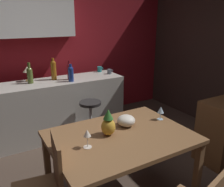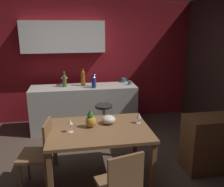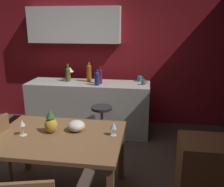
{
  "view_description": "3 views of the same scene",
  "coord_description": "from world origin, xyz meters",
  "px_view_note": "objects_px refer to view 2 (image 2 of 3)",
  "views": [
    {
      "loc": [
        -0.94,
        -1.99,
        1.82
      ],
      "look_at": [
        0.47,
        0.45,
        0.91
      ],
      "focal_mm": 37.48,
      "sensor_mm": 36.0,
      "label": 1
    },
    {
      "loc": [
        -0.19,
        -3.23,
        2.06
      ],
      "look_at": [
        0.5,
        0.71,
        0.94
      ],
      "focal_mm": 38.67,
      "sensor_mm": 36.0,
      "label": 2
    },
    {
      "loc": [
        1.06,
        -2.55,
        1.89
      ],
      "look_at": [
        0.59,
        0.68,
        0.95
      ],
      "focal_mm": 39.61,
      "sensor_mm": 36.0,
      "label": 3
    }
  ],
  "objects_px": {
    "wine_glass_left": "(70,123)",
    "pineapple_centerpiece": "(91,119)",
    "cup_slate": "(130,83)",
    "fruit_bowl": "(109,120)",
    "counter_lamp": "(64,77)",
    "wine_bottle_amber": "(83,77)",
    "dining_table": "(99,134)",
    "sideboard_cabinet": "(221,143)",
    "chair_by_doorway": "(121,184)",
    "wine_bottle_cobalt": "(94,81)",
    "bar_stool": "(104,121)",
    "wine_glass_right": "(139,116)",
    "wine_bottle_ruby": "(94,79)",
    "wine_bottle_olive": "(64,80)",
    "chair_near_window": "(40,152)",
    "cup_teal": "(124,80)"
  },
  "relations": [
    {
      "from": "fruit_bowl",
      "to": "counter_lamp",
      "type": "height_order",
      "value": "counter_lamp"
    },
    {
      "from": "wine_bottle_cobalt",
      "to": "bar_stool",
      "type": "bearing_deg",
      "value": -68.93
    },
    {
      "from": "chair_by_doorway",
      "to": "bar_stool",
      "type": "distance_m",
      "value": 2.1
    },
    {
      "from": "wine_bottle_cobalt",
      "to": "counter_lamp",
      "type": "distance_m",
      "value": 0.66
    },
    {
      "from": "counter_lamp",
      "to": "pineapple_centerpiece",
      "type": "bearing_deg",
      "value": -78.73
    },
    {
      "from": "fruit_bowl",
      "to": "wine_bottle_olive",
      "type": "xyz_separation_m",
      "value": [
        -0.62,
        1.64,
        0.24
      ]
    },
    {
      "from": "dining_table",
      "to": "cup_slate",
      "type": "bearing_deg",
      "value": 63.86
    },
    {
      "from": "wine_bottle_ruby",
      "to": "counter_lamp",
      "type": "height_order",
      "value": "wine_bottle_ruby"
    },
    {
      "from": "wine_bottle_amber",
      "to": "dining_table",
      "type": "bearing_deg",
      "value": -86.96
    },
    {
      "from": "dining_table",
      "to": "wine_glass_left",
      "type": "relative_size",
      "value": 7.93
    },
    {
      "from": "sideboard_cabinet",
      "to": "cup_slate",
      "type": "bearing_deg",
      "value": 117.75
    },
    {
      "from": "dining_table",
      "to": "wine_bottle_amber",
      "type": "bearing_deg",
      "value": 93.04
    },
    {
      "from": "wine_bottle_ruby",
      "to": "chair_near_window",
      "type": "bearing_deg",
      "value": -116.74
    },
    {
      "from": "wine_glass_right",
      "to": "wine_bottle_amber",
      "type": "distance_m",
      "value": 1.87
    },
    {
      "from": "pineapple_centerpiece",
      "to": "wine_bottle_cobalt",
      "type": "distance_m",
      "value": 1.54
    },
    {
      "from": "fruit_bowl",
      "to": "cup_slate",
      "type": "xyz_separation_m",
      "value": [
        0.69,
        1.58,
        0.14
      ]
    },
    {
      "from": "wine_glass_left",
      "to": "pineapple_centerpiece",
      "type": "xyz_separation_m",
      "value": [
        0.27,
        0.11,
        -0.01
      ]
    },
    {
      "from": "sideboard_cabinet",
      "to": "counter_lamp",
      "type": "height_order",
      "value": "counter_lamp"
    },
    {
      "from": "wine_glass_right",
      "to": "pineapple_centerpiece",
      "type": "bearing_deg",
      "value": -177.94
    },
    {
      "from": "dining_table",
      "to": "fruit_bowl",
      "type": "distance_m",
      "value": 0.26
    },
    {
      "from": "chair_by_doorway",
      "to": "cup_slate",
      "type": "height_order",
      "value": "cup_slate"
    },
    {
      "from": "pineapple_centerpiece",
      "to": "cup_slate",
      "type": "relative_size",
      "value": 2.52
    },
    {
      "from": "wine_glass_left",
      "to": "pineapple_centerpiece",
      "type": "bearing_deg",
      "value": 22.42
    },
    {
      "from": "bar_stool",
      "to": "counter_lamp",
      "type": "distance_m",
      "value": 1.23
    },
    {
      "from": "wine_bottle_amber",
      "to": "cup_slate",
      "type": "relative_size",
      "value": 3.18
    },
    {
      "from": "wine_glass_right",
      "to": "wine_bottle_cobalt",
      "type": "xyz_separation_m",
      "value": [
        -0.48,
        1.49,
        0.18
      ]
    },
    {
      "from": "chair_near_window",
      "to": "bar_stool",
      "type": "height_order",
      "value": "chair_near_window"
    },
    {
      "from": "wine_bottle_olive",
      "to": "wine_bottle_cobalt",
      "type": "bearing_deg",
      "value": -19.84
    },
    {
      "from": "chair_by_doorway",
      "to": "wine_bottle_cobalt",
      "type": "distance_m",
      "value": 2.52
    },
    {
      "from": "chair_near_window",
      "to": "wine_bottle_olive",
      "type": "xyz_separation_m",
      "value": [
        0.31,
        1.84,
        0.54
      ]
    },
    {
      "from": "wine_bottle_olive",
      "to": "wine_bottle_ruby",
      "type": "xyz_separation_m",
      "value": [
        0.58,
        -0.08,
        0.0
      ]
    },
    {
      "from": "dining_table",
      "to": "counter_lamp",
      "type": "xyz_separation_m",
      "value": [
        -0.47,
        1.92,
        0.41
      ]
    },
    {
      "from": "chair_near_window",
      "to": "cup_teal",
      "type": "height_order",
      "value": "cup_teal"
    },
    {
      "from": "fruit_bowl",
      "to": "wine_bottle_ruby",
      "type": "height_order",
      "value": "wine_bottle_ruby"
    },
    {
      "from": "wine_bottle_olive",
      "to": "cup_slate",
      "type": "bearing_deg",
      "value": -2.32
    },
    {
      "from": "sideboard_cabinet",
      "to": "pineapple_centerpiece",
      "type": "height_order",
      "value": "pineapple_centerpiece"
    },
    {
      "from": "chair_by_doorway",
      "to": "cup_slate",
      "type": "xyz_separation_m",
      "value": [
        0.73,
        2.61,
        0.45
      ]
    },
    {
      "from": "bar_stool",
      "to": "pineapple_centerpiece",
      "type": "height_order",
      "value": "pineapple_centerpiece"
    },
    {
      "from": "bar_stool",
      "to": "wine_bottle_cobalt",
      "type": "distance_m",
      "value": 0.78
    },
    {
      "from": "bar_stool",
      "to": "cup_slate",
      "type": "distance_m",
      "value": 0.99
    },
    {
      "from": "wine_bottle_ruby",
      "to": "bar_stool",
      "type": "bearing_deg",
      "value": -76.8
    },
    {
      "from": "chair_near_window",
      "to": "bar_stool",
      "type": "bearing_deg",
      "value": 51.84
    },
    {
      "from": "dining_table",
      "to": "fruit_bowl",
      "type": "bearing_deg",
      "value": 42.93
    },
    {
      "from": "counter_lamp",
      "to": "sideboard_cabinet",
      "type": "bearing_deg",
      "value": -41.28
    },
    {
      "from": "sideboard_cabinet",
      "to": "pineapple_centerpiece",
      "type": "distance_m",
      "value": 1.95
    },
    {
      "from": "chair_near_window",
      "to": "wine_glass_right",
      "type": "distance_m",
      "value": 1.4
    },
    {
      "from": "dining_table",
      "to": "counter_lamp",
      "type": "relative_size",
      "value": 6.01
    },
    {
      "from": "fruit_bowl",
      "to": "sideboard_cabinet",
      "type": "bearing_deg",
      "value": -7.45
    },
    {
      "from": "bar_stool",
      "to": "wine_bottle_amber",
      "type": "bearing_deg",
      "value": 118.8
    },
    {
      "from": "fruit_bowl",
      "to": "wine_bottle_ruby",
      "type": "bearing_deg",
      "value": 91.36
    }
  ]
}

